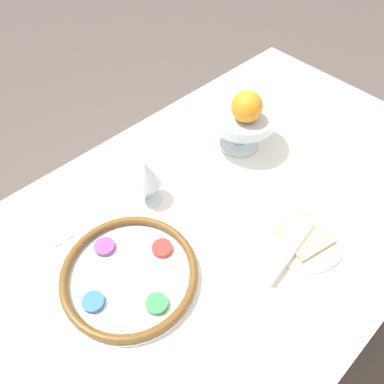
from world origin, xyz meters
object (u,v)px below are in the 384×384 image
fruit_stand (242,119)px  napkin_roll (288,250)px  seder_plate (129,274)px  cup_near (249,98)px  orange_fruit (247,107)px  wine_glass (146,174)px  bread_plate (303,236)px

fruit_stand → napkin_roll: size_ratio=0.98×
seder_plate → fruit_stand: 0.53m
cup_near → orange_fruit: bearing=-144.6°
fruit_stand → cup_near: size_ratio=2.85×
wine_glass → orange_fruit: (0.31, -0.05, 0.07)m
cup_near → napkin_roll: bearing=-129.5°
wine_glass → orange_fruit: bearing=-8.9°
seder_plate → cup_near: cup_near is taller
wine_glass → cup_near: (0.50, 0.08, -0.06)m
orange_fruit → cup_near: 0.26m
orange_fruit → napkin_roll: (-0.18, -0.31, -0.15)m
seder_plate → wine_glass: bearing=40.1°
seder_plate → bread_plate: 0.43m
wine_glass → cup_near: bearing=9.2°
bread_plate → cup_near: cup_near is taller
seder_plate → orange_fruit: orange_fruit is taller
bread_plate → napkin_roll: 0.07m
orange_fruit → cup_near: size_ratio=1.23×
seder_plate → orange_fruit: size_ratio=3.69×
fruit_stand → orange_fruit: bearing=-127.3°
wine_glass → bread_plate: 0.42m
orange_fruit → bread_plate: 0.37m
seder_plate → napkin_roll: (0.31, -0.21, 0.00)m
fruit_stand → wine_glass: bearing=176.2°
fruit_stand → napkin_roll: 0.40m
orange_fruit → cup_near: bearing=35.4°
seder_plate → bread_plate: bearing=-29.0°
seder_plate → cup_near: (0.67, 0.23, 0.02)m
seder_plate → wine_glass: 0.25m
bread_plate → napkin_roll: napkin_roll is taller
napkin_roll → orange_fruit: bearing=59.9°
wine_glass → fruit_stand: 0.33m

